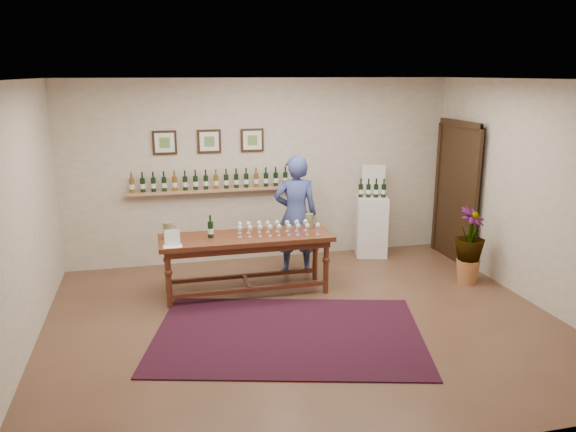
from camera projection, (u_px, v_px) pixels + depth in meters
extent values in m
plane|color=brown|center=(304.00, 322.00, 6.66)|extent=(6.00, 6.00, 0.00)
plane|color=beige|center=(262.00, 171.00, 8.67)|extent=(6.00, 0.00, 6.00)
plane|color=beige|center=(399.00, 287.00, 3.96)|extent=(6.00, 0.00, 6.00)
plane|color=beige|center=(17.00, 224.00, 5.62)|extent=(0.00, 5.00, 5.00)
plane|color=beige|center=(536.00, 194.00, 7.00)|extent=(0.00, 5.00, 5.00)
plane|color=silver|center=(306.00, 79.00, 5.97)|extent=(6.00, 6.00, 0.00)
cube|color=tan|center=(211.00, 190.00, 8.46)|extent=(2.50, 0.16, 0.04)
cube|color=black|center=(459.00, 194.00, 8.67)|extent=(0.10, 1.00, 2.10)
cube|color=black|center=(456.00, 194.00, 8.66)|extent=(0.04, 1.12, 2.22)
cube|color=black|center=(165.00, 143.00, 8.19)|extent=(0.35, 0.03, 0.35)
cube|color=white|center=(165.00, 143.00, 8.17)|extent=(0.28, 0.01, 0.28)
cube|color=#5F8844|center=(165.00, 143.00, 8.17)|extent=(0.15, 0.00, 0.15)
cube|color=black|center=(209.00, 141.00, 8.34)|extent=(0.35, 0.03, 0.35)
cube|color=white|center=(209.00, 141.00, 8.32)|extent=(0.28, 0.01, 0.28)
cube|color=#5F8844|center=(209.00, 142.00, 8.32)|extent=(0.15, 0.00, 0.15)
cube|color=black|center=(252.00, 140.00, 8.49)|extent=(0.35, 0.03, 0.35)
cube|color=white|center=(252.00, 140.00, 8.47)|extent=(0.28, 0.01, 0.28)
cube|color=#5F8844|center=(252.00, 140.00, 8.47)|extent=(0.15, 0.00, 0.15)
cube|color=#4B0D0E|center=(288.00, 334.00, 6.33)|extent=(3.40, 2.70, 0.02)
cube|color=#432610|center=(246.00, 238.00, 7.36)|extent=(2.26, 0.72, 0.06)
cube|color=#432610|center=(246.00, 243.00, 7.38)|extent=(2.13, 0.60, 0.10)
cylinder|color=#432610|center=(169.00, 280.00, 6.98)|extent=(0.07, 0.07, 0.74)
cylinder|color=#432610|center=(326.00, 267.00, 7.45)|extent=(0.07, 0.07, 0.74)
cylinder|color=#432610|center=(167.00, 266.00, 7.46)|extent=(0.07, 0.07, 0.74)
cylinder|color=#432610|center=(315.00, 255.00, 7.93)|extent=(0.07, 0.07, 0.74)
cube|color=#432610|center=(250.00, 289.00, 7.27)|extent=(2.05, 0.05, 0.05)
cube|color=#432610|center=(244.00, 276.00, 7.75)|extent=(2.05, 0.05, 0.05)
cube|color=#432610|center=(247.00, 282.00, 7.51)|extent=(0.05, 0.51, 0.05)
cube|color=white|center=(172.00, 238.00, 6.88)|extent=(0.23, 0.17, 0.21)
cube|color=white|center=(371.00, 226.00, 9.02)|extent=(0.59, 0.59, 0.96)
cube|color=white|center=(373.00, 179.00, 8.98)|extent=(0.36, 0.11, 0.51)
cone|color=#A96838|center=(467.00, 271.00, 7.85)|extent=(0.32, 0.32, 0.34)
imported|color=#143217|center=(470.00, 239.00, 7.74)|extent=(0.69, 0.69, 0.59)
imported|color=navy|center=(296.00, 215.00, 8.13)|extent=(0.70, 0.52, 1.74)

